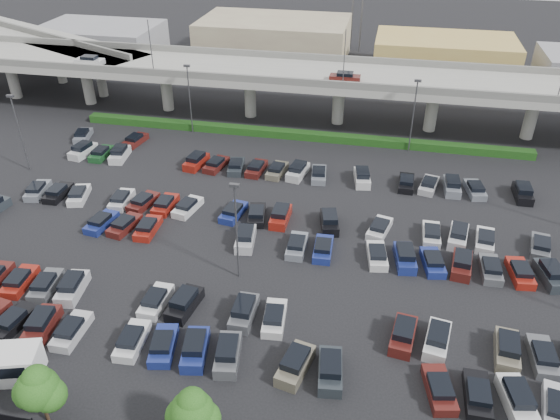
# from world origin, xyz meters

# --- Properties ---
(ground) EXTENTS (280.00, 280.00, 0.00)m
(ground) POSITION_xyz_m (0.00, 0.00, 0.00)
(ground) COLOR black
(overpass) EXTENTS (150.00, 13.00, 15.80)m
(overpass) POSITION_xyz_m (-0.18, 31.99, 6.97)
(overpass) COLOR #98978F
(overpass) RESTS_ON ground
(on_ramp) EXTENTS (50.93, 30.13, 8.80)m
(on_ramp) POSITION_xyz_m (-52.10, 43.05, 6.86)
(on_ramp) COLOR #98978F
(on_ramp) RESTS_ON ground
(hedge) EXTENTS (66.00, 1.60, 1.10)m
(hedge) POSITION_xyz_m (0.00, 25.00, 0.55)
(hedge) COLOR #113C11
(hedge) RESTS_ON ground
(tree_row) EXTENTS (65.07, 3.66, 5.94)m
(tree_row) POSITION_xyz_m (0.70, -26.53, 3.52)
(tree_row) COLOR #332316
(tree_row) RESTS_ON ground
(parked_cars) EXTENTS (63.26, 41.70, 1.67)m
(parked_cars) POSITION_xyz_m (0.17, -3.63, 0.63)
(parked_cars) COLOR black
(parked_cars) RESTS_ON ground
(light_poles) EXTENTS (66.90, 48.38, 10.30)m
(light_poles) POSITION_xyz_m (-4.13, 2.00, 6.24)
(light_poles) COLOR #47474B
(light_poles) RESTS_ON ground
(distant_buildings) EXTENTS (138.00, 24.00, 9.00)m
(distant_buildings) POSITION_xyz_m (12.38, 61.81, 3.74)
(distant_buildings) COLOR gray
(distant_buildings) RESTS_ON ground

